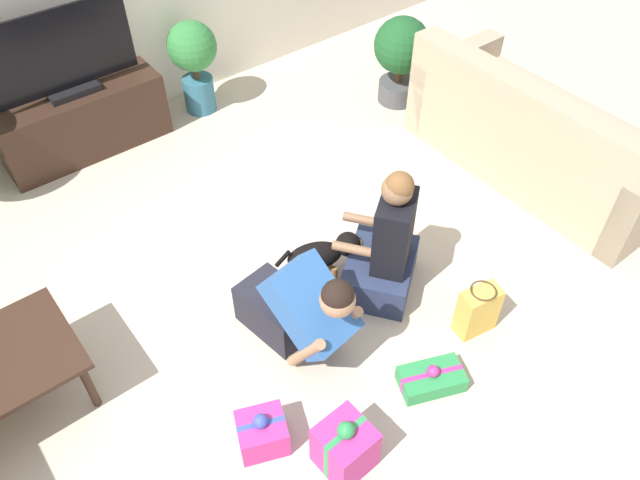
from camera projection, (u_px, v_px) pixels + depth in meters
name	position (u px, v px, depth m)	size (l,w,h in m)	color
ground_plane	(277.00, 332.00, 3.73)	(16.00, 16.00, 0.00)	beige
sofa_right	(539.00, 138.00, 4.57)	(0.88, 1.98, 0.85)	tan
tv_console	(83.00, 122.00, 4.78)	(1.26, 0.39, 0.52)	#382319
tv	(62.00, 58.00, 4.40)	(1.05, 0.20, 0.64)	black
potted_plant_back_right	(194.00, 58.00, 5.01)	(0.40, 0.40, 0.78)	#336B84
potted_plant_corner_right	(401.00, 53.00, 5.14)	(0.46, 0.46, 0.75)	#4C4C51
person_kneeling	(298.00, 308.00, 3.43)	(0.42, 0.80, 0.77)	#23232D
person_sitting	(386.00, 250.00, 3.75)	(0.66, 0.63, 0.92)	#283351
dog	(324.00, 254.00, 3.89)	(0.54, 0.30, 0.33)	black
gift_box_a	(431.00, 379.00, 3.44)	(0.40, 0.32, 0.17)	#2D934C
gift_box_b	(345.00, 447.00, 3.06)	(0.26, 0.26, 0.37)	#CC3389
gift_box_c	(262.00, 433.00, 3.17)	(0.31, 0.29, 0.26)	#CC3389
gift_bag_a	(478.00, 310.00, 3.63)	(0.25, 0.17, 0.35)	#E5B74C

